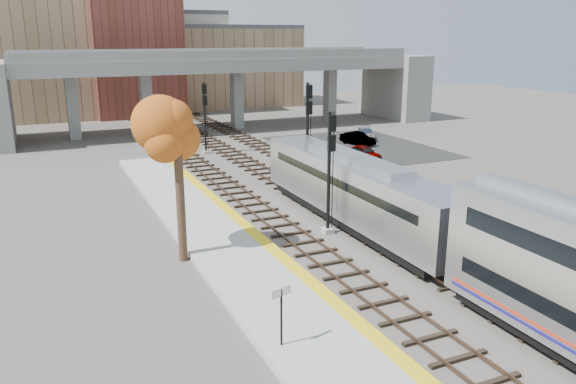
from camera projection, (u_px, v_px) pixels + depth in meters
name	position (u px, v px, depth m)	size (l,w,h in m)	color
ground	(409.00, 270.00, 27.66)	(160.00, 160.00, 0.00)	#47423D
platform	(274.00, 294.00, 24.72)	(4.50, 60.00, 0.35)	#9E9E99
yellow_strip	(312.00, 283.00, 25.43)	(0.70, 60.00, 0.01)	yellow
tracks	(312.00, 201.00, 38.96)	(10.70, 95.00, 0.25)	black
overpass	(220.00, 81.00, 67.46)	(54.00, 12.00, 9.50)	slate
buildings_far	(152.00, 57.00, 84.34)	(43.00, 21.00, 20.60)	tan
parking_lot	(357.00, 147.00, 57.76)	(14.00, 18.00, 0.04)	black
locomotive	(355.00, 189.00, 33.53)	(3.02, 19.05, 4.10)	#A8AAB2
signal_mast_near	(329.00, 175.00, 31.81)	(0.60, 0.64, 7.09)	#9E9E99
signal_mast_mid	(308.00, 132.00, 42.99)	(0.60, 0.64, 7.72)	#9E9E99
signal_mast_far	(205.00, 119.00, 53.65)	(0.60, 0.64, 6.83)	#9E9E99
station_sign	(281.00, 304.00, 19.93)	(0.88, 0.31, 2.27)	black
tree	(177.00, 134.00, 27.12)	(3.60, 3.60, 8.86)	#382619
car_a	(364.00, 153.00, 51.62)	(1.55, 3.85, 1.31)	#99999E
car_b	(358.00, 138.00, 58.67)	(1.39, 4.00, 1.32)	#99999E
car_c	(365.00, 134.00, 61.60)	(1.82, 4.48, 1.30)	#99999E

